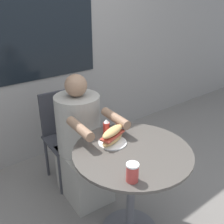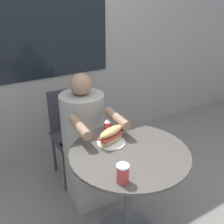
{
  "view_description": "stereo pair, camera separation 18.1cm",
  "coord_description": "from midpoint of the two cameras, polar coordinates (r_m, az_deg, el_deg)",
  "views": [
    {
      "loc": [
        -1.01,
        -1.08,
        1.7
      ],
      "look_at": [
        0.0,
        0.22,
        0.95
      ],
      "focal_mm": 42.0,
      "sensor_mm": 36.0,
      "label": 1
    },
    {
      "loc": [
        -0.86,
        -1.18,
        1.7
      ],
      "look_at": [
        0.0,
        0.22,
        0.95
      ],
      "focal_mm": 42.0,
      "sensor_mm": 36.0,
      "label": 2
    }
  ],
  "objects": [
    {
      "name": "condiment_bottle",
      "position": [
        1.92,
        1.59,
        -3.26
      ],
      "size": [
        0.05,
        0.05,
        0.12
      ],
      "color": "red",
      "rests_on": "cafe_table"
    },
    {
      "name": "seated_diner",
      "position": [
        2.29,
        -3.52,
        -7.52
      ],
      "size": [
        0.4,
        0.68,
        1.13
      ],
      "rotation": [
        0.0,
        0.0,
        3.07
      ],
      "color": "gray",
      "rests_on": "ground_plane"
    },
    {
      "name": "drink_cup",
      "position": [
        1.47,
        5.97,
        -13.28
      ],
      "size": [
        0.07,
        0.07,
        0.11
      ],
      "color": "#B73D38",
      "rests_on": "cafe_table"
    },
    {
      "name": "sandwich_on_plate",
      "position": [
        1.8,
        2.73,
        -5.4
      ],
      "size": [
        0.23,
        0.2,
        0.12
      ],
      "rotation": [
        0.0,
        0.0,
        0.33
      ],
      "color": "white",
      "rests_on": "cafe_table"
    },
    {
      "name": "storefront_wall",
      "position": [
        2.78,
        -12.28,
        17.92
      ],
      "size": [
        8.0,
        0.09,
        2.8
      ],
      "color": "gray",
      "rests_on": "ground_plane"
    },
    {
      "name": "diner_chair",
      "position": [
        2.55,
        -7.1,
        -3.11
      ],
      "size": [
        0.41,
        0.41,
        0.87
      ],
      "rotation": [
        0.0,
        0.0,
        3.07
      ],
      "color": "#333338",
      "rests_on": "ground_plane"
    },
    {
      "name": "cafe_table",
      "position": [
        1.86,
        6.55,
        -13.63
      ],
      "size": [
        0.8,
        0.8,
        0.75
      ],
      "color": "#47423D",
      "rests_on": "ground_plane"
    }
  ]
}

